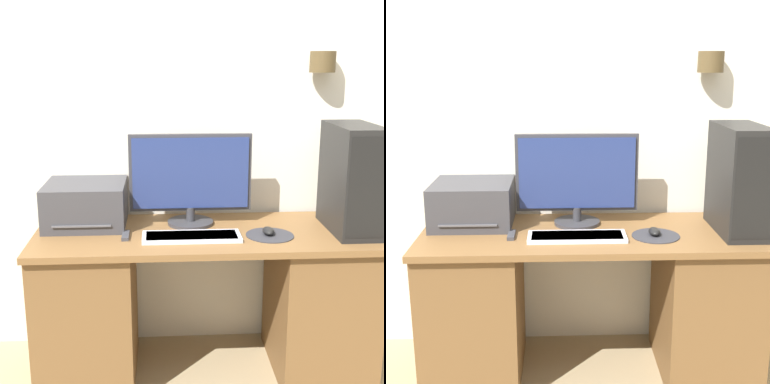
# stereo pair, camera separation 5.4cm
# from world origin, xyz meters

# --- Properties ---
(wall_back) EXTENTS (6.40, 0.18, 2.70)m
(wall_back) POSITION_xyz_m (0.00, 0.66, 1.35)
(wall_back) COLOR silver
(wall_back) RESTS_ON ground_plane
(desk) EXTENTS (1.59, 0.60, 0.72)m
(desk) POSITION_xyz_m (0.00, 0.30, 0.38)
(desk) COLOR brown
(desk) RESTS_ON ground_plane
(monitor) EXTENTS (0.59, 0.22, 0.44)m
(monitor) POSITION_xyz_m (-0.06, 0.43, 0.96)
(monitor) COLOR #333338
(monitor) RESTS_ON desk
(keyboard) EXTENTS (0.44, 0.15, 0.02)m
(keyboard) POSITION_xyz_m (-0.07, 0.20, 0.73)
(keyboard) COLOR silver
(keyboard) RESTS_ON desk
(mousepad) EXTENTS (0.22, 0.22, 0.00)m
(mousepad) POSITION_xyz_m (0.29, 0.22, 0.73)
(mousepad) COLOR #2D2D33
(mousepad) RESTS_ON desk
(mouse) EXTENTS (0.05, 0.09, 0.03)m
(mouse) POSITION_xyz_m (0.28, 0.23, 0.74)
(mouse) COLOR black
(mouse) RESTS_ON mousepad
(computer_tower) EXTENTS (0.19, 0.40, 0.50)m
(computer_tower) POSITION_xyz_m (0.68, 0.28, 0.97)
(computer_tower) COLOR black
(computer_tower) RESTS_ON desk
(printer) EXTENTS (0.38, 0.36, 0.21)m
(printer) POSITION_xyz_m (-0.57, 0.45, 0.83)
(printer) COLOR #38383D
(printer) RESTS_ON desk
(remote_control) EXTENTS (0.03, 0.12, 0.02)m
(remote_control) POSITION_xyz_m (-0.37, 0.24, 0.73)
(remote_control) COLOR #38383D
(remote_control) RESTS_ON desk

